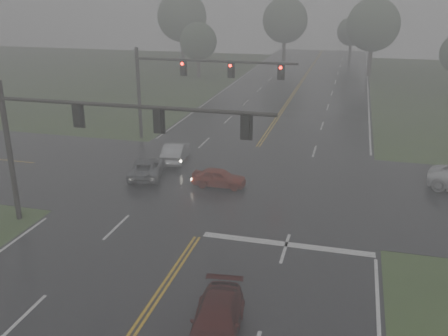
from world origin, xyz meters
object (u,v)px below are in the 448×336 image
(car_grey, at_px, (148,176))
(signal_gantry_far, at_px, (185,77))
(sedan_red, at_px, (219,186))
(signal_gantry_near, at_px, (82,130))
(sedan_maroon, at_px, (217,336))
(sedan_silver, at_px, (176,161))

(car_grey, distance_m, signal_gantry_far, 10.18)
(signal_gantry_far, bearing_deg, sedan_red, -59.96)
(signal_gantry_near, xyz_separation_m, signal_gantry_far, (-0.35, 16.64, -0.07))
(sedan_maroon, xyz_separation_m, signal_gantry_near, (-8.78, 6.79, 5.36))
(sedan_maroon, distance_m, car_grey, 17.24)
(sedan_silver, bearing_deg, sedan_red, 128.75)
(sedan_red, xyz_separation_m, car_grey, (-5.18, 0.56, 0.00))
(sedan_red, bearing_deg, car_grey, 82.27)
(signal_gantry_near, bearing_deg, sedan_maroon, -37.69)
(sedan_maroon, xyz_separation_m, signal_gantry_far, (-9.13, 23.42, 5.29))
(sedan_silver, height_order, signal_gantry_near, signal_gantry_near)
(car_grey, relative_size, signal_gantry_near, 0.31)
(car_grey, relative_size, signal_gantry_far, 0.33)
(signal_gantry_far, bearing_deg, signal_gantry_near, -88.79)
(sedan_silver, xyz_separation_m, signal_gantry_near, (-0.61, -11.42, 5.36))
(sedan_silver, relative_size, signal_gantry_far, 0.32)
(sedan_red, height_order, car_grey, car_grey)
(sedan_maroon, bearing_deg, signal_gantry_far, 104.98)
(sedan_maroon, relative_size, signal_gantry_near, 0.30)
(sedan_maroon, height_order, sedan_red, sedan_maroon)
(sedan_maroon, distance_m, sedan_red, 14.66)
(sedan_maroon, relative_size, sedan_red, 1.25)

